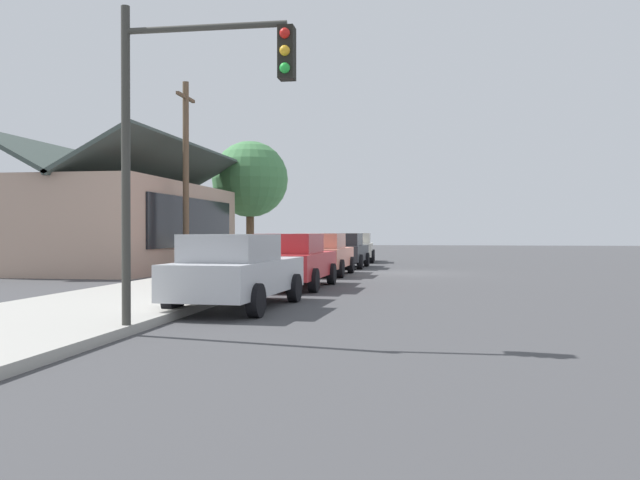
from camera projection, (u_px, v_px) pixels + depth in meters
ground_plane at (399, 273)px, 27.15m from camera, size 120.00×120.00×0.00m
sidewalk_curb at (264, 270)px, 28.03m from camera, size 60.00×4.20×0.16m
car_silver at (237, 271)px, 14.38m from camera, size 4.88×2.11×1.59m
car_cherry at (292, 260)px, 19.74m from camera, size 4.74×2.11×1.59m
car_coral at (322, 254)px, 25.65m from camera, size 4.63×2.09×1.59m
car_charcoal at (345, 250)px, 31.07m from camera, size 4.37×2.02×1.59m
car_ivory at (355, 247)px, 37.15m from camera, size 4.46×2.25×1.59m
storefront_building at (128, 224)px, 29.91m from camera, size 13.33×6.38×5.50m
shade_tree at (250, 180)px, 37.59m from camera, size 4.23×4.23×6.72m
traffic_light_main at (190, 113)px, 10.48m from camera, size 0.37×2.79×5.20m
utility_pole_wooden at (186, 174)px, 26.31m from camera, size 1.80×0.24×7.50m
fire_hydrant_red at (320, 255)px, 33.89m from camera, size 0.22×0.22×0.71m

